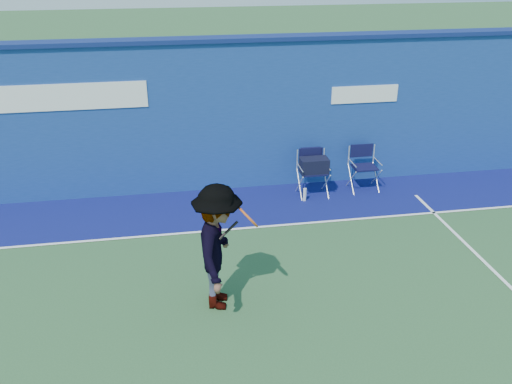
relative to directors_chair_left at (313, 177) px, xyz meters
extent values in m
plane|color=#2B522D|center=(-2.42, -4.41, -0.40)|extent=(80.00, 80.00, 0.00)
cube|color=navy|center=(-2.42, 0.79, 1.10)|extent=(24.00, 0.40, 3.00)
cube|color=navy|center=(-2.42, 0.79, 2.64)|extent=(24.00, 0.50, 0.08)
cube|color=white|center=(-5.42, 0.58, 1.70)|extent=(4.50, 0.02, 0.50)
cube|color=white|center=(1.18, 0.58, 1.50)|extent=(1.40, 0.02, 0.35)
cube|color=#0D1355|center=(-2.42, -0.31, -0.40)|extent=(24.00, 1.80, 0.01)
cube|color=white|center=(-2.42, -1.21, -0.39)|extent=(24.00, 0.06, 0.01)
cube|color=black|center=(0.00, -0.01, 0.11)|extent=(0.49, 0.41, 0.03)
cube|color=silver|center=(0.00, 0.23, 0.31)|extent=(0.56, 0.02, 0.41)
cube|color=black|center=(0.00, 0.23, 0.39)|extent=(0.49, 0.03, 0.28)
cube|color=black|center=(0.00, -0.04, 0.26)|extent=(0.56, 0.32, 0.30)
cube|color=black|center=(0.00, 0.23, 0.43)|extent=(0.41, 0.06, 0.22)
cube|color=black|center=(1.12, 0.09, 0.10)|extent=(0.48, 0.41, 0.03)
cube|color=silver|center=(1.12, 0.32, 0.30)|extent=(0.55, 0.02, 0.40)
cube|color=black|center=(1.12, 0.32, 0.37)|extent=(0.48, 0.03, 0.28)
cylinder|color=silver|center=(-0.23, -0.25, -0.27)|extent=(0.07, 0.07, 0.27)
imported|color=#EA4738|center=(-2.26, -3.34, 0.52)|extent=(0.91, 1.30, 1.84)
torus|color=#CF551B|center=(-1.86, -3.46, 1.02)|extent=(0.34, 0.42, 0.31)
cylinder|color=gray|center=(-1.86, -3.46, 1.02)|extent=(0.27, 0.35, 0.25)
cylinder|color=black|center=(-2.12, -3.40, 0.81)|extent=(0.29, 0.11, 0.24)
camera|label=1|loc=(-2.83, -9.73, 4.32)|focal=38.00mm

